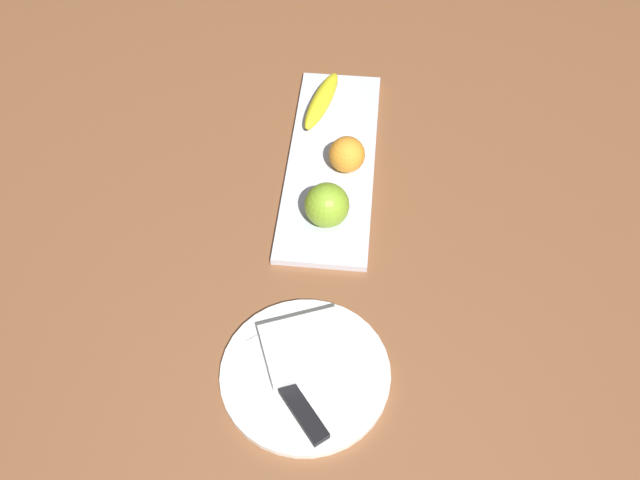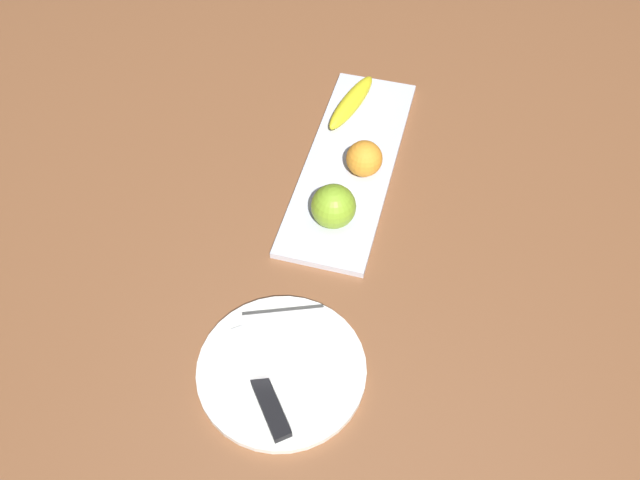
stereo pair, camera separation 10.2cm
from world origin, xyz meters
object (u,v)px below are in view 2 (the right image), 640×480
Objects in this scene: knife at (267,398)px; banana at (351,102)px; dinner_plate at (282,369)px; apple at (333,206)px; folded_napkin at (287,345)px; orange_near_apple at (364,159)px; fruit_tray at (350,163)px.

banana is at bearing -36.27° from knife.
apple is at bearing -0.91° from dinner_plate.
folded_napkin is (0.03, 0.00, 0.02)m from dinner_plate.
knife is at bearing 175.84° from orange_near_apple.
knife is at bearing 176.44° from folded_napkin.
dinner_plate is (-0.41, -0.00, -0.00)m from fruit_tray.
folded_napkin is at bearing -42.29° from knife.
apple is 0.12m from orange_near_apple.
fruit_tray is 0.46m from knife.
fruit_tray is 6.34× the size of apple.
folded_napkin is 0.77× the size of knife.
folded_napkin is (-0.24, 0.00, -0.02)m from apple.
orange_near_apple is at bearing -4.29° from folded_napkin.
orange_near_apple is at bearing -42.88° from knife.
knife reaches higher than fruit_tray.
dinner_plate is 0.05m from knife.
banana reaches higher than fruit_tray.
fruit_tray is 0.38m from folded_napkin.
orange_near_apple is (0.12, -0.02, -0.01)m from apple.
folded_napkin is at bearing 180.00° from fruit_tray.
orange_near_apple is 0.26× the size of dinner_plate.
orange_near_apple is 0.39m from dinner_plate.
folded_napkin is 0.08m from knife.
banana is 0.54m from dinner_plate.
apple is 0.32m from knife.
banana is 0.16m from orange_near_apple.
apple is at bearing -1.02° from folded_napkin.
knife is at bearing 179.38° from fruit_tray.
banana is 1.04× the size of knife.
folded_napkin is at bearing 0.00° from dinner_plate.
orange_near_apple is (-0.02, -0.03, 0.04)m from fruit_tray.
orange_near_apple reaches higher than knife.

